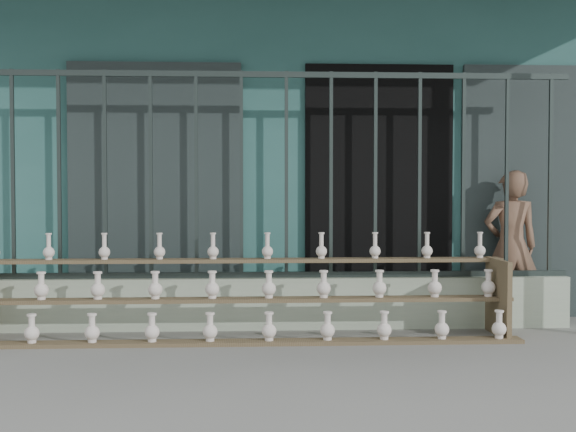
{
  "coord_description": "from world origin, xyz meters",
  "views": [
    {
      "loc": [
        -0.29,
        -5.0,
        1.21
      ],
      "look_at": [
        0.0,
        1.0,
        1.0
      ],
      "focal_mm": 45.0,
      "sensor_mm": 36.0,
      "label": 1
    }
  ],
  "objects": [
    {
      "name": "ground",
      "position": [
        0.0,
        0.0,
        0.0
      ],
      "size": [
        60.0,
        60.0,
        0.0
      ],
      "primitive_type": "plane",
      "color": "slate"
    },
    {
      "name": "workshop_building",
      "position": [
        0.0,
        4.23,
        1.62
      ],
      "size": [
        7.4,
        6.6,
        3.21
      ],
      "color": "#2D5F5A",
      "rests_on": "ground"
    },
    {
      "name": "parapet_wall",
      "position": [
        0.0,
        1.3,
        0.23
      ],
      "size": [
        5.0,
        0.2,
        0.45
      ],
      "primitive_type": "cube",
      "color": "#ADBEA2",
      "rests_on": "ground"
    },
    {
      "name": "security_fence",
      "position": [
        -0.0,
        1.3,
        1.35
      ],
      "size": [
        5.0,
        0.04,
        1.8
      ],
      "color": "#283330",
      "rests_on": "parapet_wall"
    },
    {
      "name": "shelf_rack",
      "position": [
        -0.4,
        0.89,
        0.36
      ],
      "size": [
        4.5,
        0.68,
        0.85
      ],
      "color": "brown",
      "rests_on": "ground"
    },
    {
      "name": "elderly_woman",
      "position": [
        2.09,
        1.55,
        0.7
      ],
      "size": [
        0.52,
        0.35,
        1.4
      ],
      "primitive_type": "imported",
      "rotation": [
        0.0,
        0.0,
        3.16
      ],
      "color": "brown",
      "rests_on": "ground"
    }
  ]
}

